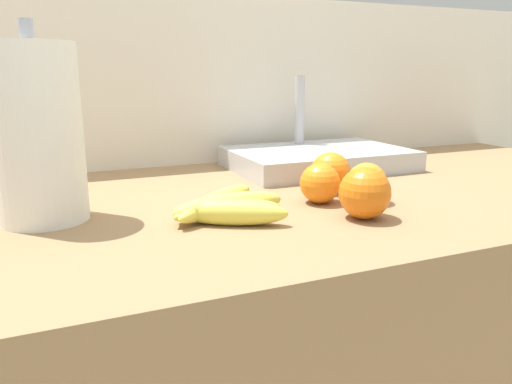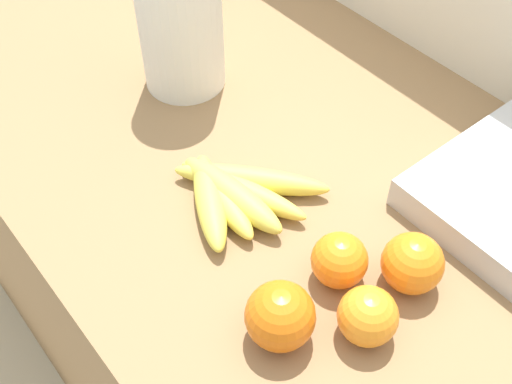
% 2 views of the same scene
% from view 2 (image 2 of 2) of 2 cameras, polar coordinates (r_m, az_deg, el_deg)
% --- Properties ---
extents(counter, '(1.97, 0.72, 0.90)m').
position_cam_2_polar(counter, '(1.27, 3.28, -13.07)').
color(counter, olive).
rests_on(counter, ground).
extents(wall_back, '(2.37, 0.06, 1.30)m').
position_cam_2_polar(wall_back, '(1.31, 16.64, 1.27)').
color(wall_back, silver).
rests_on(wall_back, ground).
extents(banana_bunch, '(0.20, 0.21, 0.04)m').
position_cam_2_polar(banana_bunch, '(0.86, -2.18, -0.02)').
color(banana_bunch, '#E0D54C').
rests_on(banana_bunch, counter).
extents(orange_back_left, '(0.07, 0.07, 0.07)m').
position_cam_2_polar(orange_back_left, '(0.74, 9.92, -10.83)').
color(orange_back_left, orange).
rests_on(orange_back_left, counter).
extents(orange_center, '(0.07, 0.07, 0.07)m').
position_cam_2_polar(orange_center, '(0.78, 7.44, -6.04)').
color(orange_center, orange).
rests_on(orange_center, counter).
extents(orange_back_right, '(0.08, 0.08, 0.08)m').
position_cam_2_polar(orange_back_right, '(0.72, 2.17, -10.98)').
color(orange_back_right, orange).
rests_on(orange_back_right, counter).
extents(orange_front, '(0.08, 0.08, 0.08)m').
position_cam_2_polar(orange_front, '(0.79, 13.76, -6.19)').
color(orange_front, orange).
rests_on(orange_front, counter).
extents(paper_towel_roll, '(0.13, 0.13, 0.29)m').
position_cam_2_polar(paper_towel_roll, '(1.00, -6.88, 15.83)').
color(paper_towel_roll, white).
rests_on(paper_towel_roll, counter).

